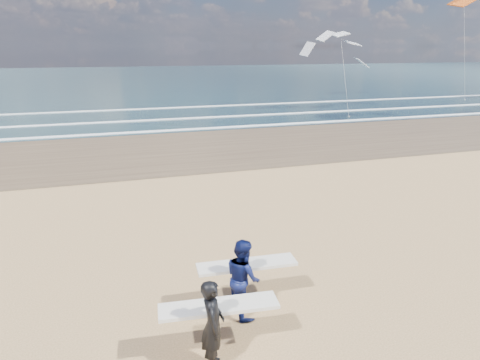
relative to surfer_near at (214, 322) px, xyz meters
name	(u,v)px	position (x,y,z in m)	size (l,w,h in m)	color
wet_sand_strip	(440,129)	(20.68, 17.88, -0.88)	(220.00, 12.00, 0.01)	#4F3B2A
ocean	(230,77)	(20.68, 71.88, -0.88)	(220.00, 100.00, 0.02)	#182E35
foam_breakers	(361,109)	(20.68, 27.98, -0.84)	(220.00, 11.70, 0.05)	white
surfer_near	(214,322)	(0.00, 0.00, 0.00)	(2.24, 1.06, 1.74)	black
surfer_far	(243,276)	(0.98, 1.36, -0.01)	(2.23, 1.14, 1.74)	#0C1343
kite_1	(343,58)	(18.05, 27.26, 3.68)	(6.57, 4.82, 7.81)	slate
kite_5	(464,24)	(35.85, 33.13, 6.95)	(5.19, 4.67, 14.84)	slate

